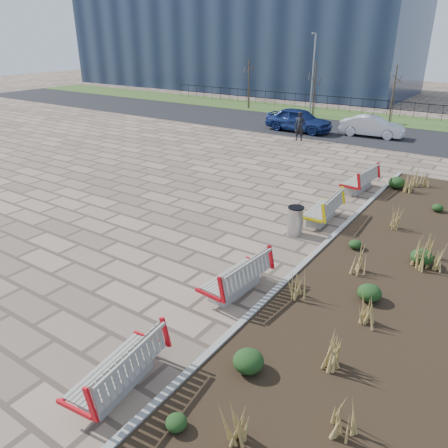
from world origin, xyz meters
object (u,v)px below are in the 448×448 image
Objects in this scene: pedestrian at (300,126)px; car_blue at (299,120)px; bench_c at (322,208)px; car_silver at (372,126)px; lamp_west at (313,76)px; litter_bin at (295,221)px; bench_a at (115,367)px; bench_d at (359,179)px; bench_b at (235,275)px.

pedestrian is 2.68m from car_blue.
car_silver is (-2.72, 14.54, 0.16)m from bench_c.
pedestrian is at bearing -150.40° from car_blue.
pedestrian is at bearing -70.16° from lamp_west.
bench_c is 0.54× the size of car_silver.
bench_c is 1.57m from litter_bin.
lamp_west is (-9.00, 28.71, 2.54)m from bench_a.
car_blue reaches higher than bench_d.
bench_a is at bearing -92.91° from bench_c.
bench_c is at bearing 94.53° from bench_b.
lamp_west is (-9.00, 24.73, 2.54)m from bench_b.
bench_a is at bearing -85.27° from bench_d.
pedestrian reaches higher than bench_c.
car_silver is (-2.72, 20.12, 0.16)m from bench_b.
pedestrian reaches higher than bench_d.
pedestrian is 0.45× the size of car_silver.
lamp_west reaches higher than car_silver.
bench_a is 1.22× the size of pedestrian.
car_blue is 0.74× the size of lamp_west.
pedestrian is at bearing 132.36° from car_silver.
lamp_west is at bearing 101.34° from pedestrian.
bench_a is 3.99m from bench_b.
litter_bin is at bearing -73.72° from pedestrian.
lamp_west reaches higher than litter_bin.
car_blue is (-7.26, 9.46, 0.28)m from bench_d.
car_silver is at bearing 109.11° from bench_d.
car_silver reaches higher than bench_b.
car_silver is (-2.72, 24.11, 0.16)m from bench_a.
pedestrian is (-6.06, 16.57, 0.36)m from bench_b.
pedestrian is 8.94m from lamp_west.
litter_bin is at bearing 85.34° from bench_a.
car_blue is at bearing 100.98° from bench_a.
bench_b is 0.54× the size of car_silver.
lamp_west reaches higher than car_blue.
bench_a is 9.57m from bench_c.
car_silver is at bearing -36.28° from lamp_west.
lamp_west is (-9.00, 19.15, 2.54)m from bench_c.
bench_b and bench_c have the same top height.
pedestrian is (-6.06, 20.56, 0.36)m from bench_a.
litter_bin is 0.24× the size of car_silver.
car_blue is at bearing 108.16° from pedestrian.
bench_c is 0.35× the size of lamp_west.
lamp_west reaches higher than bench_b.
bench_c is 2.22× the size of litter_bin.
bench_a is 1.00× the size of bench_c.
pedestrian is (-6.06, 7.07, 0.36)m from bench_d.
bench_d is at bearing -139.56° from car_blue.
pedestrian is at bearing 114.61° from bench_b.
bench_d is (0.00, 9.50, 0.00)m from bench_b.
lamp_west is (-6.28, 4.61, 2.38)m from car_silver.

